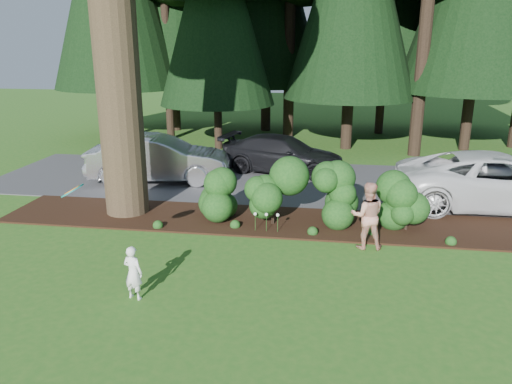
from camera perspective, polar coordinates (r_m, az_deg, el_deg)
The scene contains 11 objects.
ground at distance 11.17m, azimuth 1.09°, elevation -9.25°, with size 80.00×80.00×0.00m, color #265E1B.
mulch_bed at distance 14.13m, azimuth 2.86°, elevation -3.40°, with size 16.00×2.50×0.05m, color black.
driveway at distance 18.16m, azimuth 4.25°, elevation 1.17°, with size 22.00×6.00×0.03m, color #38383A.
shrub_row at distance 13.72m, azimuth 6.05°, elevation -0.64°, with size 6.53×1.60×1.61m.
lily_cluster at distance 13.21m, azimuth 1.20°, elevation -2.69°, with size 0.69×0.09×0.57m.
car_silver_wagon at distance 18.29m, azimuth -11.03°, elevation 3.74°, with size 1.75×5.03×1.66m, color #ACACB1.
car_white_suv at distance 16.70m, azimuth 26.14°, elevation 1.10°, with size 2.79×6.05×1.68m, color silver.
car_dark_suv at distance 19.30m, azimuth 3.10°, elevation 4.33°, with size 1.97×4.84×1.40m, color black.
child at distance 10.20m, azimuth -13.87°, elevation -8.94°, with size 0.41×0.27×1.12m, color white.
adult at distance 12.46m, azimuth 12.60°, elevation -2.64°, with size 0.82×0.64×1.68m, color #C13F19.
frisbee at distance 10.41m, azimuth -20.24°, elevation 0.18°, with size 0.45×0.49×0.28m.
Camera 1 is at (1.31, -9.94, 4.92)m, focal length 35.00 mm.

